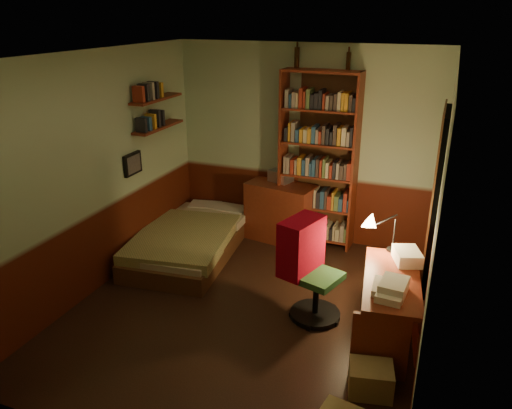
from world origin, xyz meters
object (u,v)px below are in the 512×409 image
(mini_stereo, at_px, (281,176))
(bookshelf, at_px, (318,161))
(office_chair, at_px, (317,279))
(desk, at_px, (389,308))
(cardboard_box_b, at_px, (371,379))
(bed, at_px, (190,231))
(desk_lamp, at_px, (395,223))
(dresser, at_px, (280,212))

(mini_stereo, bearing_deg, bookshelf, 15.07)
(bookshelf, height_order, office_chair, bookshelf)
(bookshelf, xyz_separation_m, desk, (1.20, -1.83, -0.82))
(bookshelf, height_order, cardboard_box_b, bookshelf)
(bed, distance_m, bookshelf, 1.88)
(bed, xyz_separation_m, bookshelf, (1.43, 0.88, 0.85))
(cardboard_box_b, bearing_deg, desk_lamp, 91.86)
(bed, height_order, mini_stereo, mini_stereo)
(desk, bearing_deg, dresser, 126.60)
(mini_stereo, bearing_deg, desk, -27.86)
(bed, distance_m, desk, 2.80)
(bed, relative_size, dresser, 2.22)
(mini_stereo, bearing_deg, desk_lamp, -18.35)
(dresser, height_order, desk_lamp, desk_lamp)
(mini_stereo, bearing_deg, cardboard_box_b, -38.11)
(bookshelf, bearing_deg, cardboard_box_b, -62.65)
(bookshelf, height_order, desk_lamp, bookshelf)
(desk, relative_size, cardboard_box_b, 3.45)
(bookshelf, bearing_deg, dresser, -166.49)
(dresser, relative_size, bookshelf, 0.39)
(cardboard_box_b, bearing_deg, mini_stereo, 122.38)
(dresser, distance_m, desk_lamp, 2.05)
(desk, relative_size, desk_lamp, 1.97)
(bed, xyz_separation_m, desk_lamp, (2.56, -0.36, 0.67))
(dresser, bearing_deg, bed, -130.34)
(bed, bearing_deg, dresser, 33.95)
(dresser, distance_m, cardboard_box_b, 3.04)
(dresser, xyz_separation_m, cardboard_box_b, (1.65, -2.54, -0.28))
(bookshelf, bearing_deg, office_chair, -71.61)
(dresser, bearing_deg, mini_stereo, 120.32)
(mini_stereo, xyz_separation_m, cardboard_box_b, (1.69, -2.67, -0.75))
(mini_stereo, xyz_separation_m, bookshelf, (0.52, -0.04, 0.27))
(bed, distance_m, desk_lamp, 2.67)
(desk, bearing_deg, bookshelf, 116.12)
(bed, relative_size, cardboard_box_b, 5.65)
(dresser, relative_size, cardboard_box_b, 2.55)
(bookshelf, bearing_deg, desk_lamp, -44.39)
(bookshelf, distance_m, cardboard_box_b, 3.05)
(cardboard_box_b, bearing_deg, dresser, 122.91)
(desk, bearing_deg, office_chair, 165.66)
(bookshelf, bearing_deg, desk, -53.40)
(desk, height_order, cardboard_box_b, desk)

